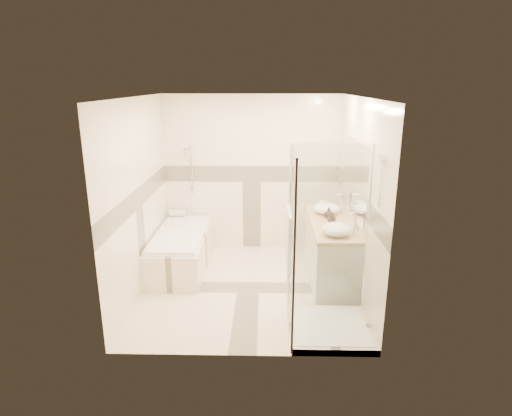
{
  "coord_description": "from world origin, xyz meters",
  "views": [
    {
      "loc": [
        0.22,
        -5.24,
        2.68
      ],
      "look_at": [
        0.1,
        0.25,
        1.05
      ],
      "focal_mm": 30.0,
      "sensor_mm": 36.0,
      "label": 1
    }
  ],
  "objects_px": {
    "amenity_bottle_b": "(329,213)",
    "amenity_bottle_a": "(332,219)",
    "vessel_sink_near": "(326,208)",
    "vanity": "(330,250)",
    "shower_enclosure": "(320,287)",
    "vessel_sink_far": "(336,229)",
    "bathtub": "(181,248)"
  },
  "relations": [
    {
      "from": "vessel_sink_far",
      "to": "amenity_bottle_a",
      "type": "bearing_deg",
      "value": 90.0
    },
    {
      "from": "vanity",
      "to": "bathtub",
      "type": "bearing_deg",
      "value": 170.75
    },
    {
      "from": "vessel_sink_far",
      "to": "amenity_bottle_b",
      "type": "height_order",
      "value": "amenity_bottle_b"
    },
    {
      "from": "vanity",
      "to": "amenity_bottle_a",
      "type": "distance_m",
      "value": 0.53
    },
    {
      "from": "bathtub",
      "to": "amenity_bottle_a",
      "type": "relative_size",
      "value": 9.8
    },
    {
      "from": "vanity",
      "to": "vessel_sink_far",
      "type": "bearing_deg",
      "value": -92.14
    },
    {
      "from": "shower_enclosure",
      "to": "vessel_sink_far",
      "type": "xyz_separation_m",
      "value": [
        0.27,
        0.74,
        0.42
      ]
    },
    {
      "from": "shower_enclosure",
      "to": "vessel_sink_near",
      "type": "xyz_separation_m",
      "value": [
        0.27,
        1.64,
        0.42
      ]
    },
    {
      "from": "amenity_bottle_b",
      "to": "amenity_bottle_a",
      "type": "bearing_deg",
      "value": -90.0
    },
    {
      "from": "vanity",
      "to": "vessel_sink_near",
      "type": "xyz_separation_m",
      "value": [
        -0.02,
        0.37,
        0.5
      ]
    },
    {
      "from": "vessel_sink_far",
      "to": "amenity_bottle_b",
      "type": "bearing_deg",
      "value": 90.0
    },
    {
      "from": "amenity_bottle_a",
      "to": "amenity_bottle_b",
      "type": "relative_size",
      "value": 1.09
    },
    {
      "from": "bathtub",
      "to": "shower_enclosure",
      "type": "xyz_separation_m",
      "value": [
        1.86,
        -1.62,
        0.2
      ]
    },
    {
      "from": "shower_enclosure",
      "to": "amenity_bottle_a",
      "type": "height_order",
      "value": "shower_enclosure"
    },
    {
      "from": "shower_enclosure",
      "to": "amenity_bottle_a",
      "type": "distance_m",
      "value": 1.24
    },
    {
      "from": "vanity",
      "to": "amenity_bottle_b",
      "type": "bearing_deg",
      "value": 98.45
    },
    {
      "from": "vessel_sink_near",
      "to": "amenity_bottle_a",
      "type": "xyz_separation_m",
      "value": [
        0.0,
        -0.51,
        0.01
      ]
    },
    {
      "from": "vanity",
      "to": "vessel_sink_far",
      "type": "relative_size",
      "value": 4.25
    },
    {
      "from": "vanity",
      "to": "shower_enclosure",
      "type": "distance_m",
      "value": 1.31
    },
    {
      "from": "amenity_bottle_a",
      "to": "vessel_sink_near",
      "type": "bearing_deg",
      "value": 90.0
    },
    {
      "from": "vanity",
      "to": "vessel_sink_near",
      "type": "relative_size",
      "value": 4.16
    },
    {
      "from": "vessel_sink_near",
      "to": "amenity_bottle_b",
      "type": "distance_m",
      "value": 0.23
    },
    {
      "from": "vessel_sink_near",
      "to": "amenity_bottle_a",
      "type": "distance_m",
      "value": 0.51
    },
    {
      "from": "vessel_sink_near",
      "to": "amenity_bottle_a",
      "type": "height_order",
      "value": "amenity_bottle_a"
    },
    {
      "from": "vessel_sink_near",
      "to": "amenity_bottle_a",
      "type": "relative_size",
      "value": 2.25
    },
    {
      "from": "bathtub",
      "to": "shower_enclosure",
      "type": "bearing_deg",
      "value": -41.1
    },
    {
      "from": "bathtub",
      "to": "vanity",
      "type": "bearing_deg",
      "value": -9.25
    },
    {
      "from": "vanity",
      "to": "amenity_bottle_a",
      "type": "xyz_separation_m",
      "value": [
        -0.02,
        -0.14,
        0.51
      ]
    },
    {
      "from": "vessel_sink_near",
      "to": "vanity",
      "type": "bearing_deg",
      "value": -86.9
    },
    {
      "from": "vessel_sink_far",
      "to": "amenity_bottle_a",
      "type": "relative_size",
      "value": 2.2
    },
    {
      "from": "vessel_sink_near",
      "to": "vessel_sink_far",
      "type": "bearing_deg",
      "value": -90.0
    },
    {
      "from": "vanity",
      "to": "vessel_sink_far",
      "type": "distance_m",
      "value": 0.73
    }
  ]
}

